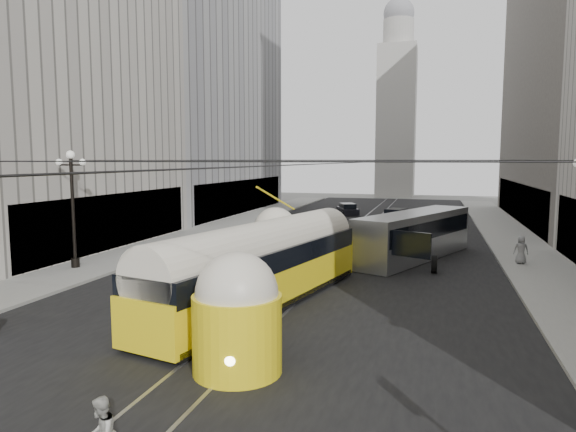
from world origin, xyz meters
The scene contains 14 objects.
road centered at (0.00, 32.50, 0.00)m, with size 20.00×85.00×0.02m, color black.
sidewalk_left centered at (-12.00, 36.00, 0.07)m, with size 4.00×72.00×0.15m, color gray.
sidewalk_right centered at (12.00, 36.00, 0.07)m, with size 4.00×72.00×0.15m, color gray.
rail_left centered at (-0.75, 32.50, 0.00)m, with size 0.12×85.00×0.04m, color gray.
rail_right centered at (0.75, 32.50, 0.00)m, with size 0.12×85.00×0.04m, color gray.
building_left_far centered at (-19.99, 48.00, 14.31)m, with size 12.60×28.60×28.60m.
distant_tower centered at (0.00, 80.00, 14.97)m, with size 6.00×6.00×31.36m.
lamppost_left_mid centered at (-12.60, 18.00, 3.74)m, with size 1.86×0.44×6.37m.
catenary centered at (0.12, 31.49, 5.88)m, with size 25.00×72.00×0.23m.
streetcar centered at (-0.48, 14.28, 1.72)m, with size 5.53×15.74×3.52m.
city_bus centered at (5.20, 26.37, 1.56)m, with size 6.60×11.67×2.86m.
sedan_white_far centered at (2.72, 44.99, 0.59)m, with size 2.90×4.43×1.30m.
sedan_dark_far centered at (-2.86, 50.27, 0.57)m, with size 3.07×4.29×1.25m.
pedestrian_sidewalk_right centered at (11.09, 25.77, 0.95)m, with size 0.78×0.48×1.60m, color slate.
Camera 1 is at (6.28, -5.42, 6.04)m, focal length 32.00 mm.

